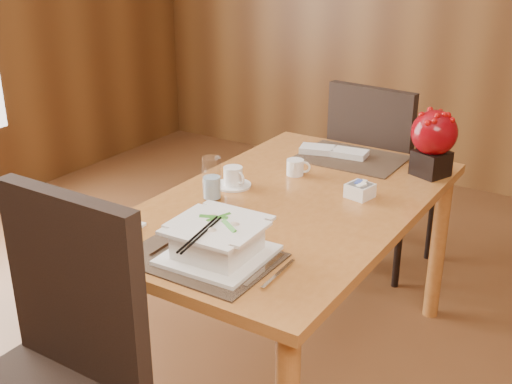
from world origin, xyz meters
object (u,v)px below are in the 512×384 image
Objects in this scene: water_glass at (212,178)px; soup_setting at (218,241)px; creamer_jug at (295,167)px; far_chair at (379,168)px; sugar_caddy at (360,191)px; near_chair at (45,371)px; dining_table at (289,223)px; berry_decor at (434,139)px; bread_plate at (117,228)px; coffee_cup at (233,178)px.

soup_setting is at bearing -51.83° from water_glass.
far_chair reaches higher than creamer_jug.
near_chair is (-0.35, -1.23, -0.17)m from sugar_caddy.
far_chair is at bearing 106.54° from sugar_caddy.
dining_table is 5.43× the size of berry_decor.
creamer_jug is 0.82m from bread_plate.
bread_plate is (-0.26, -0.78, -0.03)m from creamer_jug.
sugar_caddy is 1.29m from near_chair.
sugar_caddy is at bearing -36.16° from creamer_jug.
coffee_cup reaches higher than bread_plate.
near_chair is 1.06× the size of far_chair.
dining_table is 0.34m from water_glass.
near_chair is at bearing -106.00° from sugar_caddy.
dining_table is at bearing 0.35° from coffee_cup.
soup_setting is 1.86× the size of water_glass.
sugar_caddy reaches higher than dining_table.
berry_decor is at bearing 138.23° from far_chair.
water_glass is at bearing 84.93° from far_chair.
far_chair is at bearing 90.68° from soup_setting.
sugar_caddy reaches higher than bread_plate.
far_chair is (0.11, 2.04, -0.04)m from near_chair.
coffee_cup is 1.09m from near_chair.
water_glass is 0.56m from sugar_caddy.
bread_plate is 0.60m from near_chair.
creamer_jug is (0.14, 0.39, -0.05)m from water_glass.
sugar_caddy is at bearing 50.24° from bread_plate.
near_chair reaches higher than creamer_jug.
berry_decor is (0.61, 0.69, 0.07)m from water_glass.
berry_decor is 1.31m from bread_plate.
water_glass is 0.60× the size of berry_decor.
bread_plate is at bearing -101.97° from coffee_cup.
sugar_caddy is (0.46, 0.31, -0.06)m from water_glass.
near_chair is at bearing -110.67° from soup_setting.
berry_decor is at bearing 48.39° from water_glass.
water_glass reaches higher than sugar_caddy.
berry_decor reaches higher than coffee_cup.
near_chair is at bearing -113.97° from creamer_jug.
bread_plate is 0.13× the size of near_chair.
coffee_cup is 0.55m from bread_plate.
creamer_jug is 0.33× the size of berry_decor.
dining_table is at bearing 82.64° from near_chair.
berry_decor reaches higher than far_chair.
near_chair is at bearing 93.04° from far_chair.
soup_setting is at bearing -101.30° from creamer_jug.
soup_setting is 0.60m from coffee_cup.
coffee_cup is at bearing -160.54° from sugar_caddy.
bread_plate is (-0.11, -0.53, -0.03)m from coffee_cup.
creamer_jug is 0.57m from berry_decor.
soup_setting is at bearing 98.90° from far_chair.
coffee_cup is 0.86× the size of water_glass.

